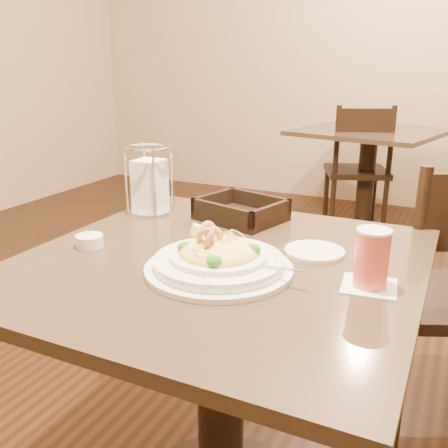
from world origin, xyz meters
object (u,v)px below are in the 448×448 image
at_px(drink_glass, 372,259).
at_px(bread_basket, 241,212).
at_px(dining_chair_far, 358,166).
at_px(background_table, 367,164).
at_px(napkin_caddy, 150,184).
at_px(side_plate, 315,251).
at_px(butter_ramekin, 90,241).
at_px(pasta_bowl, 219,259).
at_px(main_table, 221,348).

relative_size(drink_glass, bread_basket, 0.46).
bearing_deg(dining_chair_far, bread_basket, 70.88).
bearing_deg(drink_glass, background_table, 100.04).
relative_size(background_table, napkin_caddy, 5.27).
distance_m(side_plate, butter_ramekin, 0.56).
height_order(background_table, napkin_caddy, napkin_caddy).
distance_m(dining_chair_far, drink_glass, 2.66).
relative_size(dining_chair_far, butter_ramekin, 13.67).
bearing_deg(pasta_bowl, background_table, 93.22).
bearing_deg(pasta_bowl, side_plate, 51.33).
bearing_deg(main_table, background_table, 92.67).
relative_size(main_table, dining_chair_far, 0.97).
bearing_deg(dining_chair_far, butter_ramekin, 65.19).
relative_size(drink_glass, side_plate, 0.85).
relative_size(main_table, side_plate, 6.23).
distance_m(background_table, drink_glass, 2.68).
bearing_deg(napkin_caddy, side_plate, -12.61).
relative_size(dining_chair_far, side_plate, 6.43).
xyz_separation_m(dining_chair_far, pasta_bowl, (0.21, -2.65, 0.29)).
distance_m(main_table, dining_chair_far, 2.59).
xyz_separation_m(dining_chair_far, side_plate, (0.37, -2.46, 0.26)).
bearing_deg(butter_ramekin, napkin_caddy, 95.88).
distance_m(pasta_bowl, butter_ramekin, 0.36).
height_order(napkin_caddy, butter_ramekin, napkin_caddy).
distance_m(background_table, side_plate, 2.52).
xyz_separation_m(bread_basket, napkin_caddy, (-0.28, -0.05, 0.07)).
height_order(bread_basket, napkin_caddy, napkin_caddy).
relative_size(bread_basket, side_plate, 1.86).
bearing_deg(bread_basket, pasta_bowl, -73.34).
bearing_deg(drink_glass, side_plate, 138.44).
height_order(drink_glass, bread_basket, drink_glass).
bearing_deg(side_plate, bread_basket, 147.63).
xyz_separation_m(background_table, side_plate, (0.31, -2.48, 0.24)).
distance_m(main_table, napkin_caddy, 0.55).
bearing_deg(bread_basket, drink_glass, -35.96).
bearing_deg(butter_ramekin, background_table, 85.57).
bearing_deg(pasta_bowl, main_table, 113.27).
bearing_deg(side_plate, main_table, -144.93).
xyz_separation_m(background_table, bread_basket, (0.04, -2.31, 0.26)).
bearing_deg(background_table, side_plate, -82.88).
xyz_separation_m(main_table, bread_basket, (-0.08, 0.30, 0.26)).
xyz_separation_m(main_table, side_plate, (0.19, 0.13, 0.24)).
distance_m(bread_basket, napkin_caddy, 0.29).
distance_m(bread_basket, side_plate, 0.32).
distance_m(pasta_bowl, drink_glass, 0.32).
height_order(pasta_bowl, butter_ramekin, pasta_bowl).
bearing_deg(main_table, napkin_caddy, 144.88).
bearing_deg(butter_ramekin, dining_chair_far, 86.75).
relative_size(main_table, napkin_caddy, 4.38).
relative_size(pasta_bowl, butter_ramekin, 5.33).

